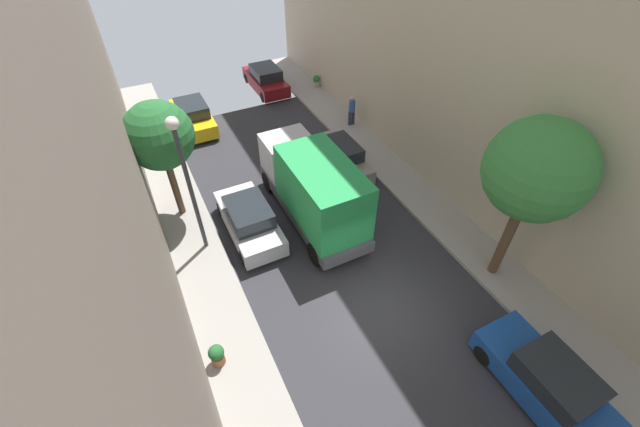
{
  "coord_description": "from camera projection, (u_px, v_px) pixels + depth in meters",
  "views": [
    {
      "loc": [
        -5.45,
        -6.29,
        12.1
      ],
      "look_at": [
        0.17,
        4.9,
        0.5
      ],
      "focal_mm": 22.55,
      "sensor_mm": 36.0,
      "label": 1
    }
  ],
  "objects": [
    {
      "name": "potted_plant_4",
      "position": [
        217.0,
        355.0,
        12.26
      ],
      "size": [
        0.49,
        0.49,
        0.83
      ],
      "color": "brown",
      "rests_on": "sidewalk_left"
    },
    {
      "name": "street_tree_0",
      "position": [
        159.0,
        136.0,
        15.07
      ],
      "size": [
        2.66,
        2.66,
        5.19
      ],
      "color": "brown",
      "rests_on": "sidewalk_left"
    },
    {
      "name": "parked_car_left_2",
      "position": [
        249.0,
        220.0,
        16.46
      ],
      "size": [
        1.78,
        4.2,
        1.57
      ],
      "color": "silver",
      "rests_on": "ground"
    },
    {
      "name": "delivery_truck",
      "position": [
        313.0,
        188.0,
        16.31
      ],
      "size": [
        2.26,
        6.6,
        3.38
      ],
      "color": "#4C4C51",
      "rests_on": "ground"
    },
    {
      "name": "sidewalk_left",
      "position": [
        242.0,
        370.0,
        12.44
      ],
      "size": [
        2.0,
        44.0,
        0.15
      ],
      "primitive_type": "cube",
      "color": "gray",
      "rests_on": "ground"
    },
    {
      "name": "potted_plant_3",
      "position": [
        316.0,
        81.0,
        26.44
      ],
      "size": [
        0.44,
        0.44,
        0.77
      ],
      "color": "#B2A899",
      "rests_on": "sidewalk_right"
    },
    {
      "name": "pedestrian",
      "position": [
        352.0,
        110.0,
        22.52
      ],
      "size": [
        0.4,
        0.36,
        1.72
      ],
      "color": "#2D334C",
      "rests_on": "sidewalk_right"
    },
    {
      "name": "sidewalk_right",
      "position": [
        486.0,
        260.0,
        15.74
      ],
      "size": [
        2.0,
        44.0,
        0.15
      ],
      "primitive_type": "cube",
      "color": "gray",
      "rests_on": "ground"
    },
    {
      "name": "parked_car_right_3",
      "position": [
        266.0,
        79.0,
        26.2
      ],
      "size": [
        1.78,
        4.2,
        1.57
      ],
      "color": "maroon",
      "rests_on": "ground"
    },
    {
      "name": "lamp_post",
      "position": [
        185.0,
        170.0,
        13.64
      ],
      "size": [
        0.44,
        0.44,
        5.77
      ],
      "color": "#333338",
      "rests_on": "sidewalk_left"
    },
    {
      "name": "ground",
      "position": [
        378.0,
        310.0,
        14.14
      ],
      "size": [
        32.0,
        32.0,
        0.0
      ],
      "primitive_type": "plane",
      "color": "#2D2D33"
    },
    {
      "name": "parked_car_right_2",
      "position": [
        338.0,
        157.0,
        19.72
      ],
      "size": [
        1.78,
        4.2,
        1.57
      ],
      "color": "gray",
      "rests_on": "ground"
    },
    {
      "name": "street_tree_1",
      "position": [
        537.0,
        171.0,
        12.08
      ],
      "size": [
        3.25,
        3.25,
        6.35
      ],
      "color": "brown",
      "rests_on": "sidewalk_right"
    },
    {
      "name": "parked_car_right_1",
      "position": [
        548.0,
        383.0,
        11.5
      ],
      "size": [
        1.78,
        4.2,
        1.57
      ],
      "color": "#194799",
      "rests_on": "ground"
    },
    {
      "name": "parked_car_left_3",
      "position": [
        193.0,
        116.0,
        22.71
      ],
      "size": [
        1.78,
        4.2,
        1.57
      ],
      "color": "gold",
      "rests_on": "ground"
    }
  ]
}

